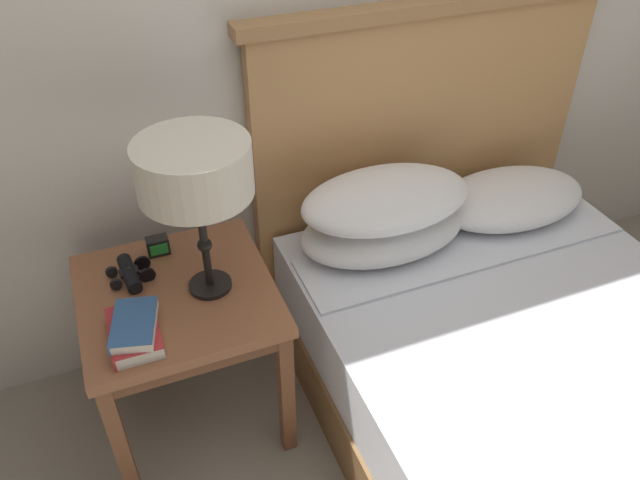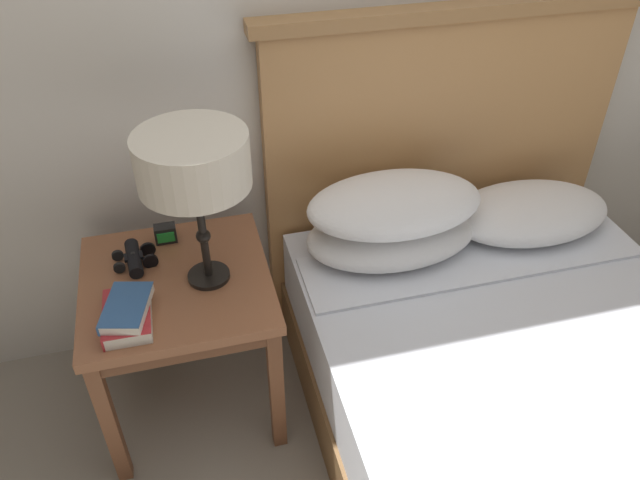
# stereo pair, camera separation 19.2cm
# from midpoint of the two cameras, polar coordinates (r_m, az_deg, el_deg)

# --- Properties ---
(ground_plane) EXTENTS (20.00, 20.00, 0.00)m
(ground_plane) POSITION_cam_midpoint_polar(r_m,az_deg,el_deg) (2.18, 6.62, -20.48)
(ground_plane) COLOR gray
(ground_plane) RESTS_ON ground
(nightstand) EXTENTS (0.58, 0.58, 0.57)m
(nightstand) POSITION_cam_midpoint_polar(r_m,az_deg,el_deg) (2.01, -15.46, -6.22)
(nightstand) COLOR brown
(nightstand) RESTS_ON ground_plane
(bed) EXTENTS (1.37, 2.03, 1.24)m
(bed) POSITION_cam_midpoint_polar(r_m,az_deg,el_deg) (2.08, 17.15, -13.04)
(bed) COLOR brown
(bed) RESTS_ON ground_plane
(table_lamp) EXTENTS (0.32, 0.32, 0.49)m
(table_lamp) POSITION_cam_midpoint_polar(r_m,az_deg,el_deg) (1.71, -14.62, 5.91)
(table_lamp) COLOR black
(table_lamp) RESTS_ON nightstand
(book_on_nightstand) EXTENTS (0.14, 0.21, 0.04)m
(book_on_nightstand) POSITION_cam_midpoint_polar(r_m,az_deg,el_deg) (1.83, -19.61, -8.17)
(book_on_nightstand) COLOR silver
(book_on_nightstand) RESTS_ON nightstand
(book_stacked_on_top) EXTENTS (0.16, 0.21, 0.03)m
(book_stacked_on_top) POSITION_cam_midpoint_polar(r_m,az_deg,el_deg) (1.80, -19.67, -7.44)
(book_stacked_on_top) COLOR silver
(book_stacked_on_top) RESTS_ON book_on_nightstand
(binoculars_pair) EXTENTS (0.14, 0.16, 0.05)m
(binoculars_pair) POSITION_cam_midpoint_polar(r_m,az_deg,el_deg) (2.03, -19.61, -3.00)
(binoculars_pair) COLOR black
(binoculars_pair) RESTS_ON nightstand
(alarm_clock) EXTENTS (0.07, 0.05, 0.06)m
(alarm_clock) POSITION_cam_midpoint_polar(r_m,az_deg,el_deg) (2.10, -17.16, -0.60)
(alarm_clock) COLOR black
(alarm_clock) RESTS_ON nightstand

